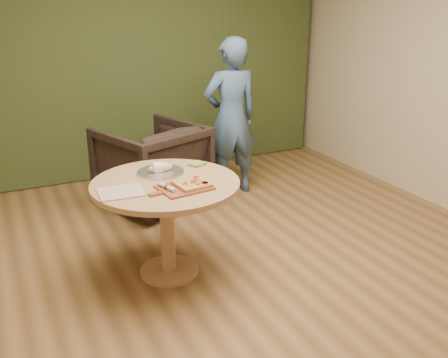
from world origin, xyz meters
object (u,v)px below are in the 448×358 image
Objects in this scene: flatbread_pizza at (192,184)px; serving_tray at (161,172)px; armchair at (152,161)px; pedestal_table at (166,200)px; pizza_paddle at (183,188)px; bread_roll at (159,168)px; person_standing at (231,118)px; cutlery_roll at (167,187)px.

flatbread_pizza is 0.40m from serving_tray.
flatbread_pizza is 0.27× the size of armchair.
pedestal_table is at bearing 56.29° from armchair.
bread_roll is at bearing 88.91° from pizza_paddle.
pizza_paddle is 0.39m from bread_roll.
armchair is (0.26, 1.54, -0.30)m from pizza_paddle.
serving_tray is at bearing 104.67° from flatbread_pizza.
bread_roll is at bearing 105.90° from flatbread_pizza.
armchair is (0.32, 1.35, -0.15)m from pedestal_table.
armchair reaches higher than bread_roll.
pedestal_table is 1.18× the size of armchair.
flatbread_pizza is 1.84m from person_standing.
pizza_paddle reaches higher than pedestal_table.
cutlery_roll is at bearing 52.25° from person_standing.
bread_roll is 1.62m from person_standing.
pizza_paddle is 0.28× the size of person_standing.
bread_roll is at bearing 83.57° from pedestal_table.
pedestal_table is 2.34× the size of pizza_paddle.
bread_roll is 0.21× the size of armchair.
person_standing reaches higher than pedestal_table.
serving_tray is 0.39× the size of armchair.
serving_tray is at bearing 61.71° from cutlery_roll.
cutlery_roll is 0.38m from bread_roll.
armchair is at bearing 75.98° from serving_tray.
flatbread_pizza is 0.69× the size of serving_tray.
armchair is at bearing 76.68° from pedestal_table.
serving_tray reaches higher than pedestal_table.
cutlery_roll is 0.38m from serving_tray.
bread_roll is (0.07, 0.37, 0.01)m from cutlery_roll.
pizza_paddle is 0.50× the size of armchair.
pedestal_table is at bearing 58.30° from cutlery_roll.
pizza_paddle is 1.88m from person_standing.
pizza_paddle is 0.07m from flatbread_pizza.
cutlery_roll is (-0.18, 0.01, 0.00)m from flatbread_pizza.
pizza_paddle is 2.35× the size of cutlery_roll.
flatbread_pizza is at bearing -74.10° from bread_roll.
pizza_paddle is 2.39× the size of bread_roll.
pedestal_table is at bearing -99.03° from serving_tray.
armchair reaches higher than pizza_paddle.
flatbread_pizza is (0.07, -0.00, 0.02)m from pizza_paddle.
bread_roll is at bearing 63.02° from cutlery_roll.
flatbread_pizza is 1.28× the size of bread_roll.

